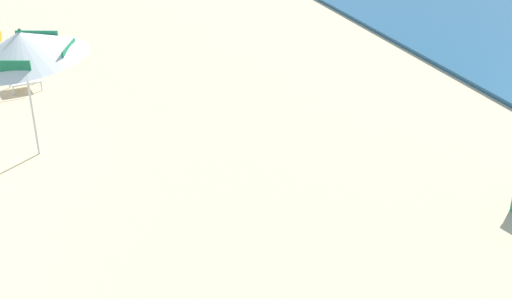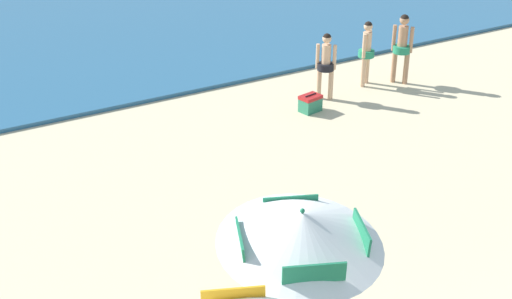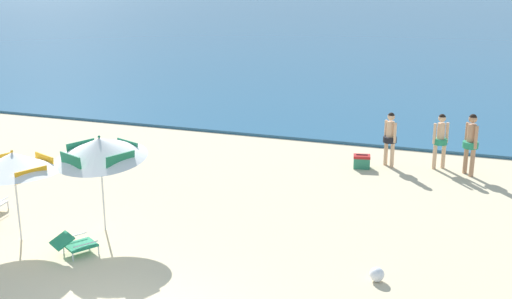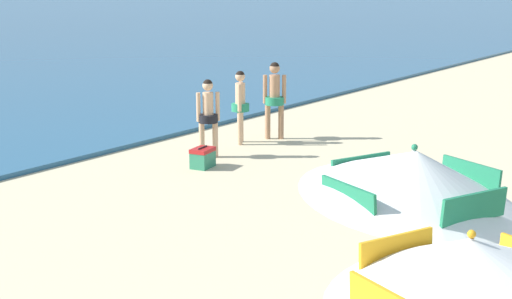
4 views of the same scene
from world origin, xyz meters
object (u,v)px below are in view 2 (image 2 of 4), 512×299
Objects in this scene: person_wading_in at (326,62)px; cooler_box at (310,103)px; beach_umbrella_striped_second at (302,230)px; person_standing_near_shore at (367,49)px; person_standing_beside at (402,44)px.

person_wading_in is 3.00× the size of cooler_box.
beach_umbrella_striped_second is 1.39× the size of person_standing_near_shore.
beach_umbrella_striped_second reaches higher than person_wading_in.
person_wading_in is (-1.44, -0.27, -0.01)m from person_standing_near_shore.
cooler_box is at bearing -147.70° from person_wading_in.
person_standing_beside reaches higher than person_standing_near_shore.
beach_umbrella_striped_second is at bearing -133.02° from person_standing_near_shore.
person_standing_near_shore is (6.88, 7.37, -1.00)m from beach_umbrella_striped_second.
cooler_box is (-0.73, -0.46, -0.76)m from person_wading_in.
person_standing_near_shore is 0.93m from person_standing_beside.
person_standing_beside is 3.18m from cooler_box.
person_standing_beside is 3.27× the size of cooler_box.
person_standing_near_shore is 2.42m from cooler_box.
person_standing_near_shore reaches higher than person_wading_in.
beach_umbrella_striped_second is 1.40× the size of person_wading_in.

